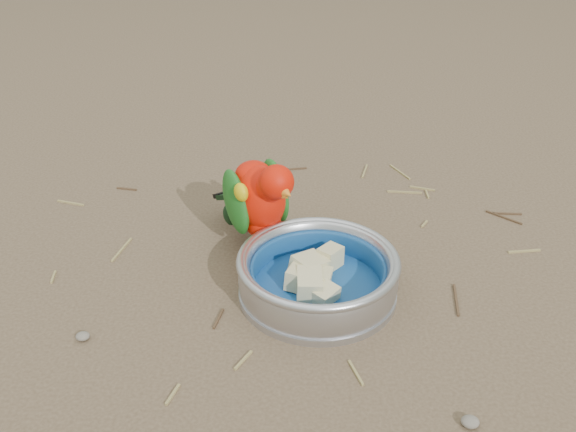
# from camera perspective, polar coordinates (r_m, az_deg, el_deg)

# --- Properties ---
(ground) EXTENTS (60.00, 60.00, 0.00)m
(ground) POSITION_cam_1_polar(r_m,az_deg,el_deg) (0.85, -4.73, -8.97)
(ground) COLOR brown
(food_bowl) EXTENTS (0.21, 0.21, 0.02)m
(food_bowl) POSITION_cam_1_polar(r_m,az_deg,el_deg) (0.88, 2.64, -6.58)
(food_bowl) COLOR #B2B2BA
(food_bowl) RESTS_ON ground
(bowl_wall) EXTENTS (0.21, 0.21, 0.04)m
(bowl_wall) POSITION_cam_1_polar(r_m,az_deg,el_deg) (0.86, 2.68, -4.97)
(bowl_wall) COLOR #B2B2BA
(bowl_wall) RESTS_ON food_bowl
(fruit_wedges) EXTENTS (0.13, 0.13, 0.03)m
(fruit_wedges) POSITION_cam_1_polar(r_m,az_deg,el_deg) (0.86, 2.67, -5.35)
(fruit_wedges) COLOR beige
(fruit_wedges) RESTS_ON food_bowl
(lory_parrot) EXTENTS (0.18, 0.21, 0.15)m
(lory_parrot) POSITION_cam_1_polar(r_m,az_deg,el_deg) (0.94, -2.48, 0.94)
(lory_parrot) COLOR red
(lory_parrot) RESTS_ON ground
(ground_debris) EXTENTS (0.90, 0.80, 0.01)m
(ground_debris) POSITION_cam_1_polar(r_m,az_deg,el_deg) (0.85, -7.96, -8.62)
(ground_debris) COLOR #93824D
(ground_debris) RESTS_ON ground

